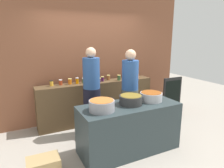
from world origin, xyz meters
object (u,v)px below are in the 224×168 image
object	(u,v)px
cooking_pot_left	(102,106)
cooking_pot_right	(151,97)
preserve_jar_11	(137,75)
preserve_jar_8	(119,78)
preserve_jar_9	(123,77)
preserve_jar_3	(77,81)
cook_in_cap	(130,96)
preserve_jar_0	(52,83)
cook_with_tongs	(92,96)
preserve_jar_4	(84,80)
preserve_jar_6	(102,79)
bread_crate	(44,166)
preserve_jar_5	(99,80)
cooking_pot_center	(131,100)
preserve_jar_10	(128,75)
preserve_jar_2	(70,81)
chalkboard_sign	(172,97)
preserve_jar_7	(108,77)
preserve_jar_1	(61,82)

from	to	relation	value
cooking_pot_left	cooking_pot_right	bearing A→B (deg)	4.07
preserve_jar_11	cooking_pot_left	bearing A→B (deg)	-138.11
preserve_jar_8	preserve_jar_9	xyz separation A→B (m)	(0.18, 0.11, -0.01)
preserve_jar_3	cook_in_cap	distance (m)	1.21
preserve_jar_0	preserve_jar_9	xyz separation A→B (m)	(1.70, -0.02, -0.01)
cooking_pot_left	cook_with_tongs	world-z (taller)	cook_with_tongs
preserve_jar_4	preserve_jar_6	distance (m)	0.44
preserve_jar_0	bread_crate	bearing A→B (deg)	-106.24
preserve_jar_5	cooking_pot_center	distance (m)	1.33
cooking_pot_center	bread_crate	distance (m)	1.66
preserve_jar_8	cooking_pot_right	bearing A→B (deg)	-92.67
preserve_jar_8	cooking_pot_center	bearing A→B (deg)	-110.27
preserve_jar_11	cooking_pot_left	xyz separation A→B (m)	(-1.56, -1.40, -0.10)
cook_with_tongs	cook_in_cap	bearing A→B (deg)	-23.32
cook_with_tongs	cook_in_cap	xyz separation A→B (m)	(0.69, -0.30, -0.02)
preserve_jar_10	cooking_pot_center	size ratio (longest dim) A/B	0.37
preserve_jar_2	preserve_jar_4	distance (m)	0.30
preserve_jar_0	cook_with_tongs	xyz separation A→B (m)	(0.65, -0.61, -0.20)
cook_in_cap	preserve_jar_0	bearing A→B (deg)	145.90
preserve_jar_4	chalkboard_sign	world-z (taller)	preserve_jar_4
preserve_jar_2	preserve_jar_11	distance (m)	1.65
preserve_jar_0	preserve_jar_2	size ratio (longest dim) A/B	0.94
preserve_jar_7	preserve_jar_5	bearing A→B (deg)	-156.65
preserve_jar_11	cook_in_cap	world-z (taller)	cook_in_cap
cooking_pot_center	preserve_jar_0	bearing A→B (deg)	125.48
cooking_pot_left	cooking_pot_right	distance (m)	0.98
cooking_pot_left	cook_with_tongs	size ratio (longest dim) A/B	0.23
preserve_jar_4	preserve_jar_2	bearing A→B (deg)	175.43
preserve_jar_10	preserve_jar_2	bearing A→B (deg)	178.89
preserve_jar_3	cooking_pot_left	distance (m)	1.48
preserve_jar_5	preserve_jar_9	bearing A→B (deg)	8.21
preserve_jar_11	bread_crate	bearing A→B (deg)	-150.94
cooking_pot_right	cook_with_tongs	size ratio (longest dim) A/B	0.22
preserve_jar_3	bread_crate	distance (m)	1.95
preserve_jar_2	preserve_jar_3	distance (m)	0.16
preserve_jar_3	preserve_jar_11	bearing A→B (deg)	-2.92
preserve_jar_8	chalkboard_sign	distance (m)	1.41
preserve_jar_1	cooking_pot_center	bearing A→B (deg)	-59.84
preserve_jar_0	bread_crate	size ratio (longest dim) A/B	0.25
preserve_jar_6	cook_in_cap	bearing A→B (deg)	-76.04
cooking_pot_right	chalkboard_sign	distance (m)	1.58
preserve_jar_1	preserve_jar_5	bearing A→B (deg)	-8.21
preserve_jar_0	preserve_jar_4	bearing A→B (deg)	-2.88
preserve_jar_3	cooking_pot_right	bearing A→B (deg)	-56.72
preserve_jar_3	preserve_jar_4	bearing A→B (deg)	0.18
preserve_jar_6	preserve_jar_10	xyz separation A→B (m)	(0.69, 0.02, 0.02)
preserve_jar_5	preserve_jar_10	world-z (taller)	preserve_jar_10
preserve_jar_6	cooking_pot_left	world-z (taller)	preserve_jar_6
cooking_pot_right	bread_crate	xyz separation A→B (m)	(-1.89, -0.04, -0.78)
preserve_jar_10	chalkboard_sign	size ratio (longest dim) A/B	0.15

